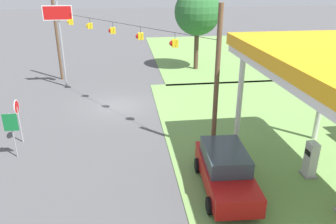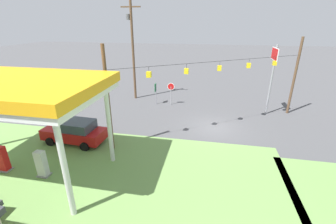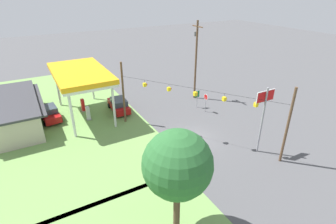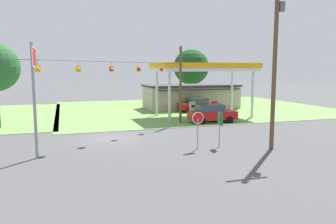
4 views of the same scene
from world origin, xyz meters
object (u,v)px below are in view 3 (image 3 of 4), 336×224
at_px(fuel_pump_near, 88,114).
at_px(car_at_pumps_rear, 50,113).
at_px(gas_station_store, 13,112).
at_px(utility_pole_main, 196,57).
at_px(stop_sign_overhead, 264,107).
at_px(stop_sign_roadside, 206,99).
at_px(car_at_pumps_front, 119,105).
at_px(tree_west_verge, 178,165).
at_px(fuel_pump_far, 83,106).
at_px(route_sign, 197,96).
at_px(gas_station_canopy, 80,75).

distance_m(fuel_pump_near, car_at_pumps_rear, 4.68).
bearing_deg(gas_station_store, utility_pole_main, -98.74).
xyz_separation_m(fuel_pump_near, stop_sign_overhead, (-15.23, -13.08, 4.06)).
xyz_separation_m(stop_sign_roadside, stop_sign_overhead, (-9.93, 0.92, 3.07)).
bearing_deg(car_at_pumps_front, tree_west_verge, 174.66).
relative_size(fuel_pump_far, stop_sign_overhead, 0.25).
relative_size(stop_sign_roadside, stop_sign_overhead, 0.37).
bearing_deg(utility_pole_main, stop_sign_roadside, 162.57).
distance_m(car_at_pumps_front, car_at_pumps_rear, 8.45).
bearing_deg(utility_pole_main, route_sign, 151.41).
bearing_deg(gas_station_store, gas_station_canopy, -101.72).
relative_size(stop_sign_overhead, route_sign, 2.84).
relative_size(car_at_pumps_front, tree_west_verge, 0.63).
distance_m(gas_station_canopy, gas_station_store, 8.94).
bearing_deg(gas_station_canopy, gas_station_store, 78.28).
height_order(utility_pole_main, tree_west_verge, utility_pole_main).
xyz_separation_m(car_at_pumps_rear, stop_sign_roadside, (-7.48, -18.13, 0.90)).
height_order(fuel_pump_far, route_sign, route_sign).
relative_size(gas_station_store, utility_pole_main, 1.15).
height_order(stop_sign_overhead, tree_west_verge, tree_west_verge).
xyz_separation_m(stop_sign_overhead, tree_west_verge, (-4.12, 11.95, 0.58)).
xyz_separation_m(fuel_pump_near, car_at_pumps_front, (0.40, -4.12, 0.12)).
xyz_separation_m(fuel_pump_far, stop_sign_overhead, (-17.98, -13.08, 4.06)).
distance_m(fuel_pump_far, car_at_pumps_rear, 4.18).
relative_size(gas_station_canopy, car_at_pumps_rear, 2.56).
bearing_deg(stop_sign_overhead, utility_pole_main, -9.30).
height_order(car_at_pumps_rear, stop_sign_roadside, stop_sign_roadside).
height_order(gas_station_store, route_sign, gas_station_store).
bearing_deg(route_sign, gas_station_canopy, 70.23).
distance_m(gas_station_canopy, route_sign, 15.17).
bearing_deg(fuel_pump_near, car_at_pumps_rear, 62.25).
height_order(car_at_pumps_front, utility_pole_main, utility_pole_main).
height_order(fuel_pump_near, route_sign, route_sign).
height_order(gas_station_canopy, route_sign, gas_station_canopy).
height_order(gas_station_canopy, stop_sign_overhead, stop_sign_overhead).
height_order(fuel_pump_far, tree_west_verge, tree_west_verge).
xyz_separation_m(route_sign, utility_pole_main, (3.02, -1.64, 4.41)).
relative_size(stop_sign_roadside, tree_west_verge, 0.33).
height_order(car_at_pumps_rear, utility_pole_main, utility_pole_main).
bearing_deg(fuel_pump_far, gas_station_canopy, 179.94).
bearing_deg(route_sign, stop_sign_overhead, 176.28).
bearing_deg(stop_sign_overhead, car_at_pumps_rear, 44.68).
bearing_deg(car_at_pumps_front, gas_station_store, 81.05).
height_order(gas_station_canopy, car_at_pumps_rear, gas_station_canopy).
xyz_separation_m(gas_station_store, route_sign, (-6.61, -21.75, 0.07)).
bearing_deg(gas_station_canopy, car_at_pumps_front, -103.27).
xyz_separation_m(gas_station_canopy, fuel_pump_far, (1.37, -0.00, -4.63)).
relative_size(fuel_pump_far, car_at_pumps_front, 0.36).
relative_size(fuel_pump_far, car_at_pumps_rear, 0.40).
bearing_deg(route_sign, car_at_pumps_front, 67.61).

